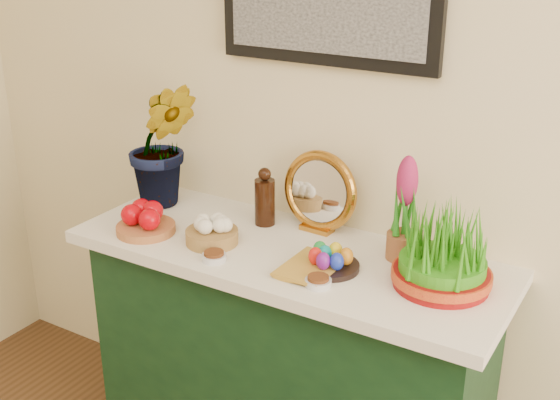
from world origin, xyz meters
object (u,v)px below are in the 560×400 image
at_px(sideboard, 288,371).
at_px(mirror, 320,192).
at_px(hyacinth_green, 162,124).
at_px(book, 289,260).
at_px(wheatgrass_sabzeh, 443,254).

distance_m(sideboard, mirror, 0.62).
xyz_separation_m(hyacinth_green, mirror, (0.58, 0.09, -0.17)).
xyz_separation_m(sideboard, book, (0.06, -0.10, 0.48)).
bearing_deg(wheatgrass_sabzeh, book, -166.00).
distance_m(hyacinth_green, mirror, 0.61).
height_order(hyacinth_green, wheatgrass_sabzeh, hyacinth_green).
xyz_separation_m(hyacinth_green, book, (0.63, -0.19, -0.28)).
bearing_deg(mirror, sideboard, -94.64).
relative_size(sideboard, mirror, 4.73).
xyz_separation_m(sideboard, hyacinth_green, (-0.57, 0.09, 0.76)).
height_order(sideboard, wheatgrass_sabzeh, wheatgrass_sabzeh).
xyz_separation_m(mirror, wheatgrass_sabzeh, (0.48, -0.17, -0.03)).
relative_size(book, wheatgrass_sabzeh, 0.73).
bearing_deg(wheatgrass_sabzeh, sideboard, -178.71).
relative_size(hyacinth_green, mirror, 2.17).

